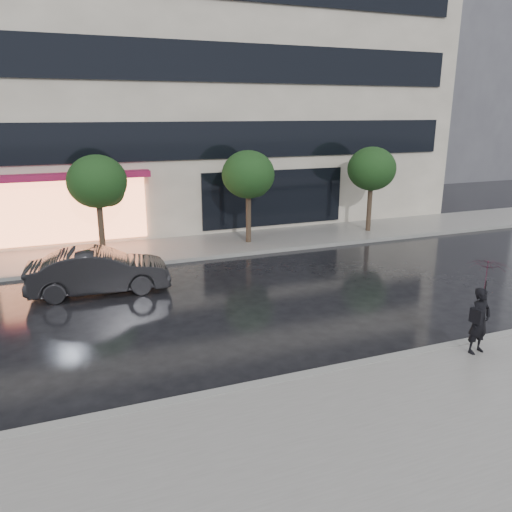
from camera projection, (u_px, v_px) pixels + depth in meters
name	position (u px, v px, depth m)	size (l,w,h in m)	color
ground	(277.00, 360.00, 11.45)	(120.00, 120.00, 0.00)	black
sidewalk_near	(353.00, 442.00, 8.52)	(60.00, 4.50, 0.12)	slate
sidewalk_far	(179.00, 248.00, 20.62)	(60.00, 3.50, 0.12)	slate
curb_near	(296.00, 378.00, 10.53)	(60.00, 0.25, 0.14)	gray
curb_far	(189.00, 259.00, 19.05)	(60.00, 0.25, 0.14)	gray
office_building	(137.00, 39.00, 25.05)	(30.00, 12.76, 18.00)	beige
bg_building_right	(424.00, 82.00, 43.32)	(12.00, 12.00, 16.00)	#4C4C54
tree_mid_west	(99.00, 183.00, 18.61)	(2.20, 2.20, 3.99)	#33261C
tree_mid_east	(249.00, 176.00, 20.68)	(2.20, 2.20, 3.99)	#33261C
tree_far_east	(372.00, 170.00, 22.76)	(2.20, 2.20, 3.99)	#33261C
parked_car	(99.00, 271.00, 15.57)	(1.49, 4.29, 1.41)	black
pedestrian_with_umbrella	(484.00, 292.00, 11.19)	(1.03, 1.04, 2.22)	black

